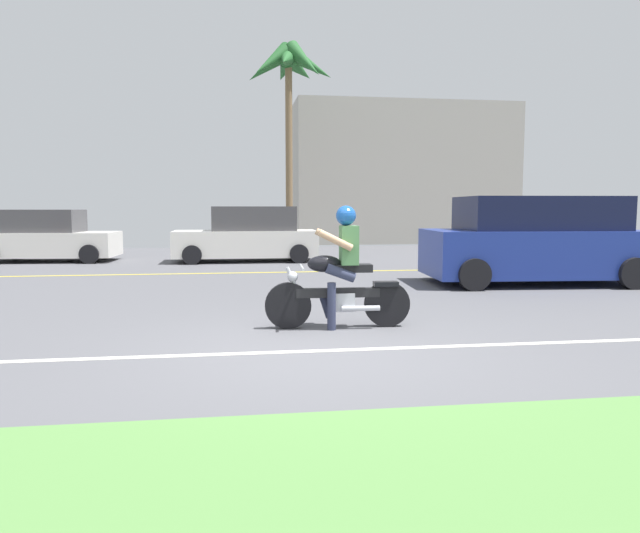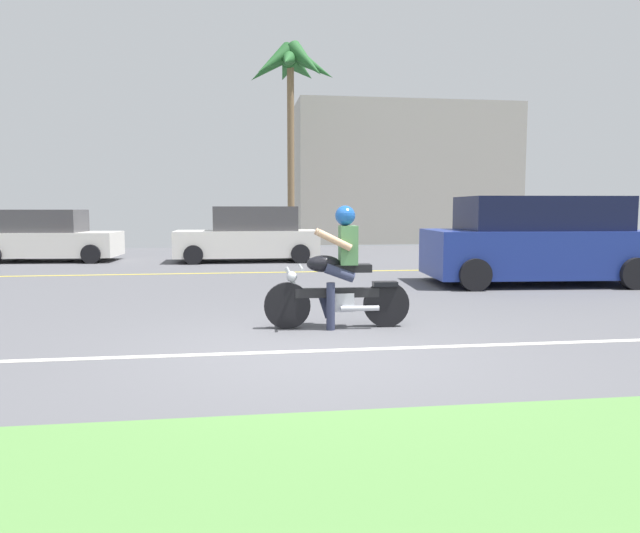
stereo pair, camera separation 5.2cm
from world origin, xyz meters
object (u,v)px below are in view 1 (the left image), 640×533
at_px(parked_car_0, 48,237).
at_px(palm_tree_0, 289,72).
at_px(motorcyclist, 339,277).
at_px(suv_nearby, 535,241).
at_px(parked_car_1, 248,236).

height_order(parked_car_0, palm_tree_0, palm_tree_0).
xyz_separation_m(motorcyclist, parked_car_0, (-7.03, 11.06, 0.04)).
height_order(suv_nearby, palm_tree_0, palm_tree_0).
height_order(parked_car_0, parked_car_1, parked_car_1).
relative_size(motorcyclist, parked_car_1, 0.46).
distance_m(parked_car_0, parked_car_1, 6.09).
bearing_deg(palm_tree_0, suv_nearby, -69.34).
bearing_deg(parked_car_0, suv_nearby, -30.34).
xyz_separation_m(parked_car_0, parked_car_1, (6.03, -0.82, 0.04)).
bearing_deg(suv_nearby, palm_tree_0, 110.66).
relative_size(suv_nearby, parked_car_0, 1.21).
distance_m(suv_nearby, parked_car_1, 8.62).
xyz_separation_m(suv_nearby, parked_car_0, (-12.01, 7.03, -0.18)).
relative_size(suv_nearby, parked_car_1, 1.12).
height_order(motorcyclist, parked_car_1, parked_car_1).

